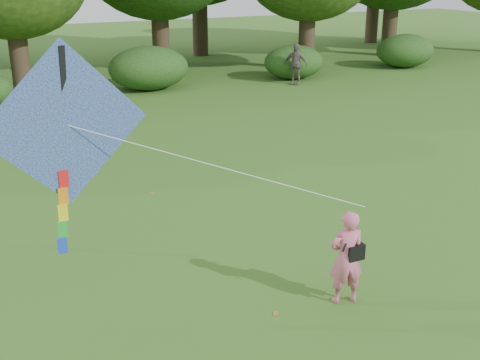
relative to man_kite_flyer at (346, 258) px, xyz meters
name	(u,v)px	position (x,y,z in m)	size (l,w,h in m)	color
ground	(315,298)	(-0.37, 0.27, -0.80)	(100.00, 100.00, 0.00)	#265114
man_kite_flyer	(346,258)	(0.00, 0.00, 0.00)	(0.58, 0.38, 1.59)	#C65D7A
bystander_right	(296,64)	(8.94, 16.37, 0.12)	(1.08, 0.45, 1.84)	#665C5B
crossbody_bag	(354,251)	(0.12, -0.03, 0.11)	(0.43, 0.20, 0.67)	black
flying_kite	(66,128)	(-3.90, 1.42, 2.26)	(5.37, 1.68, 3.18)	#263DA5
shrub_band	(62,78)	(-1.09, 17.88, 0.06)	(39.15, 3.22, 1.88)	#264919
fallen_leaves	(161,261)	(-2.23, 2.65, -0.79)	(9.06, 13.83, 0.01)	olive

